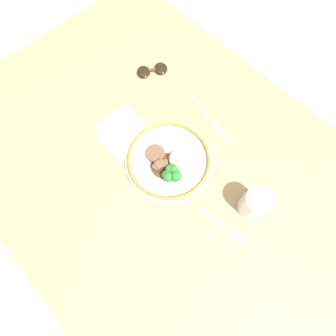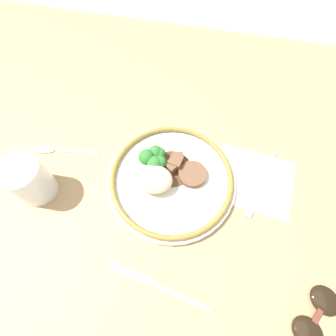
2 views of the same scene
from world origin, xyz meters
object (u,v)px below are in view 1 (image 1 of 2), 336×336
(plate, at_px, (169,161))
(juice_glass, at_px, (255,204))
(fork, at_px, (126,127))
(sunglasses, at_px, (152,70))
(knife, at_px, (211,120))
(spoon, at_px, (231,233))

(plate, xyz_separation_m, juice_glass, (0.27, 0.08, 0.03))
(fork, distance_m, sunglasses, 0.25)
(fork, xyz_separation_m, knife, (0.18, 0.23, -0.00))
(plate, height_order, fork, plate)
(plate, distance_m, spoon, 0.28)
(spoon, bearing_deg, knife, 134.77)
(fork, bearing_deg, plate, -67.89)
(juice_glass, distance_m, fork, 0.47)
(knife, height_order, spoon, spoon)
(plate, xyz_separation_m, knife, (-0.02, 0.21, -0.02))
(knife, bearing_deg, plate, -74.40)
(knife, distance_m, sunglasses, 0.29)
(plate, relative_size, fork, 1.66)
(spoon, relative_size, sunglasses, 1.30)
(spoon, height_order, sunglasses, sunglasses)
(juice_glass, xyz_separation_m, knife, (-0.29, 0.13, -0.04))
(fork, xyz_separation_m, spoon, (0.47, -0.00, -0.00))
(sunglasses, bearing_deg, juice_glass, 17.47)
(juice_glass, relative_size, knife, 0.48)
(juice_glass, xyz_separation_m, spoon, (0.01, -0.10, -0.04))
(spoon, bearing_deg, sunglasses, 151.65)
(knife, distance_m, spoon, 0.38)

